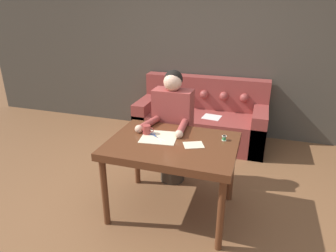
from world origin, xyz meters
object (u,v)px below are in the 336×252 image
Objects in this scene: person at (173,128)px; scissors at (155,136)px; couch at (201,120)px; dining_table at (172,150)px; mug at (147,130)px; thread_spool at (224,138)px.

person is 6.12× the size of scissors.
couch is at bearing 85.92° from scissors.
couch reaches higher than dining_table.
scissors is (-0.12, -1.69, 0.44)m from couch.
thread_spool is at bearing 6.36° from mug.
mug is at bearing -173.64° from thread_spool.
mug reaches higher than dining_table.
couch is at bearing 92.52° from dining_table.
scissors is 0.10m from mug.
person is 11.49× the size of mug.
thread_spool is at bearing -71.66° from couch.
couch is 8.76× the size of scissors.
scissors is at bearing -170.56° from thread_spool.
mug is 0.74m from thread_spool.
mug is at bearing -97.20° from couch.
thread_spool is at bearing 22.54° from dining_table.
person is 0.72m from thread_spool.
mug is at bearing 160.23° from dining_table.
thread_spool is (0.73, 0.08, -0.02)m from mug.
person is at bearing 149.31° from thread_spool.
scissors reaches higher than dining_table.
dining_table is 0.57m from person.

